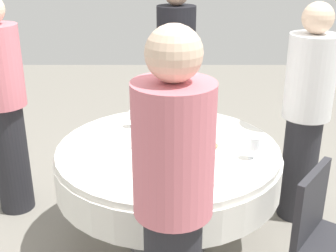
% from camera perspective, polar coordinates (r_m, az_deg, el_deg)
% --- Properties ---
extents(ground_plane, '(10.00, 10.00, 0.00)m').
position_cam_1_polar(ground_plane, '(3.27, 0.00, -14.50)').
color(ground_plane, gray).
extents(dining_table, '(1.48, 1.48, 0.74)m').
position_cam_1_polar(dining_table, '(2.95, 0.00, -5.24)').
color(dining_table, white).
rests_on(dining_table, ground_plane).
extents(bottle_dark_green_inner, '(0.07, 0.07, 0.27)m').
position_cam_1_polar(bottle_dark_green_inner, '(2.74, -1.05, -1.22)').
color(bottle_dark_green_inner, '#194728').
rests_on(bottle_dark_green_inner, dining_table).
extents(bottle_brown_north, '(0.07, 0.07, 0.27)m').
position_cam_1_polar(bottle_brown_north, '(3.19, 4.67, 2.14)').
color(bottle_brown_north, '#593314').
rests_on(bottle_brown_north, dining_table).
extents(bottle_clear_far, '(0.07, 0.07, 0.28)m').
position_cam_1_polar(bottle_clear_far, '(2.31, 3.64, -5.93)').
color(bottle_clear_far, silver).
rests_on(bottle_clear_far, dining_table).
extents(bottle_amber_front, '(0.07, 0.07, 0.32)m').
position_cam_1_polar(bottle_amber_front, '(3.18, 1.80, 2.62)').
color(bottle_amber_front, '#8C5619').
rests_on(bottle_amber_front, dining_table).
extents(bottle_clear_rear, '(0.07, 0.07, 0.30)m').
position_cam_1_polar(bottle_clear_rear, '(3.03, 0.80, 1.47)').
color(bottle_clear_rear, silver).
rests_on(bottle_clear_rear, dining_table).
extents(wine_glass_front, '(0.07, 0.07, 0.13)m').
position_cam_1_polar(wine_glass_front, '(3.17, -4.43, 1.38)').
color(wine_glass_front, white).
rests_on(wine_glass_front, dining_table).
extents(wine_glass_rear, '(0.06, 0.06, 0.14)m').
position_cam_1_polar(wine_glass_rear, '(2.74, 11.05, -2.30)').
color(wine_glass_rear, white).
rests_on(wine_glass_rear, dining_table).
extents(plate_left, '(0.24, 0.24, 0.02)m').
position_cam_1_polar(plate_left, '(2.54, 5.10, -6.34)').
color(plate_left, white).
rests_on(plate_left, dining_table).
extents(plate_right, '(0.25, 0.25, 0.04)m').
position_cam_1_polar(plate_right, '(2.87, 5.43, -2.75)').
color(plate_right, white).
rests_on(plate_right, dining_table).
extents(plate_outer, '(0.20, 0.20, 0.04)m').
position_cam_1_polar(plate_outer, '(2.56, -1.77, -5.88)').
color(plate_outer, white).
rests_on(plate_outer, dining_table).
extents(knife_north, '(0.16, 0.10, 0.00)m').
position_cam_1_polar(knife_north, '(2.92, -4.19, -2.43)').
color(knife_north, silver).
rests_on(knife_north, dining_table).
extents(folded_napkin, '(0.18, 0.18, 0.02)m').
position_cam_1_polar(folded_napkin, '(3.09, -8.99, -1.00)').
color(folded_napkin, white).
rests_on(folded_napkin, dining_table).
extents(person_inner, '(0.34, 0.34, 1.66)m').
position_cam_1_polar(person_inner, '(3.47, -20.41, 2.56)').
color(person_inner, '#26262B').
rests_on(person_inner, ground_plane).
extents(person_north, '(0.34, 0.34, 1.70)m').
position_cam_1_polar(person_north, '(1.94, 0.65, -11.00)').
color(person_north, '#26262B').
rests_on(person_north, ground_plane).
extents(person_far, '(0.34, 0.34, 1.70)m').
position_cam_1_polar(person_far, '(4.00, 1.03, 6.84)').
color(person_far, '#4C3F33').
rests_on(person_far, ground_plane).
extents(person_front, '(0.34, 0.34, 1.62)m').
position_cam_1_polar(person_front, '(3.31, 17.33, 1.65)').
color(person_front, '#26262B').
rests_on(person_front, ground_plane).
extents(chair_mid, '(0.56, 0.56, 0.87)m').
position_cam_1_polar(chair_mid, '(2.59, 19.63, -12.95)').
color(chair_mid, '#2D2D33').
rests_on(chair_mid, ground_plane).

